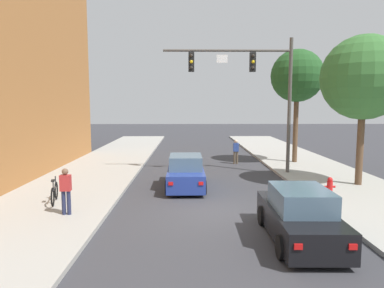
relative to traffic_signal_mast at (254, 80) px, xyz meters
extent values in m
plane|color=#38383D|center=(-2.55, -7.02, -5.37)|extent=(120.00, 120.00, 0.00)
cube|color=#A8A59E|center=(-9.05, -7.02, -5.29)|extent=(5.00, 60.00, 0.15)
cylinder|color=#514C47|center=(2.05, 0.01, -1.47)|extent=(0.20, 0.20, 7.50)
cylinder|color=#514C47|center=(-1.49, 0.01, 1.58)|extent=(7.07, 0.14, 0.14)
cube|color=black|center=(-0.07, 0.01, 0.96)|extent=(0.32, 0.28, 1.05)
sphere|color=#2D2823|center=(-0.07, -0.14, 1.29)|extent=(0.18, 0.18, 0.18)
sphere|color=yellow|center=(-0.07, -0.14, 0.96)|extent=(0.18, 0.18, 0.18)
sphere|color=#2D2823|center=(-0.07, -0.14, 0.63)|extent=(0.18, 0.18, 0.18)
cube|color=black|center=(-3.46, 0.01, 0.96)|extent=(0.32, 0.28, 1.05)
sphere|color=#2D2823|center=(-3.46, -0.14, 1.29)|extent=(0.18, 0.18, 0.18)
sphere|color=yellow|center=(-3.46, -0.14, 0.96)|extent=(0.18, 0.18, 0.18)
sphere|color=#2D2823|center=(-3.46, -0.14, 0.63)|extent=(0.18, 0.18, 0.18)
cube|color=white|center=(-1.77, -0.01, 1.13)|extent=(0.60, 0.03, 0.44)
cube|color=navy|center=(-3.77, -3.06, -4.81)|extent=(1.75, 4.22, 0.80)
cube|color=slate|center=(-3.77, -3.21, -4.09)|extent=(1.52, 2.02, 0.64)
cylinder|color=black|center=(-4.59, -1.76, -5.05)|extent=(0.23, 0.64, 0.64)
cylinder|color=black|center=(-2.98, -1.75, -5.05)|extent=(0.23, 0.64, 0.64)
cylinder|color=black|center=(-4.56, -4.37, -5.05)|extent=(0.23, 0.64, 0.64)
cylinder|color=black|center=(-2.95, -4.35, -5.05)|extent=(0.23, 0.64, 0.64)
cube|color=red|center=(-4.38, -5.18, -4.69)|extent=(0.20, 0.04, 0.14)
cube|color=red|center=(-3.11, -5.17, -4.69)|extent=(0.20, 0.04, 0.14)
cube|color=black|center=(-0.40, -9.65, -4.81)|extent=(1.79, 4.23, 0.80)
cube|color=slate|center=(-0.40, -9.80, -4.09)|extent=(1.54, 2.03, 0.64)
cylinder|color=black|center=(-1.18, -8.33, -5.05)|extent=(0.23, 0.64, 0.64)
cylinder|color=black|center=(0.43, -8.37, -5.05)|extent=(0.23, 0.64, 0.64)
cylinder|color=black|center=(-1.23, -10.94, -5.05)|extent=(0.23, 0.64, 0.64)
cylinder|color=black|center=(0.38, -10.97, -5.05)|extent=(0.23, 0.64, 0.64)
cube|color=red|center=(-1.08, -11.76, -4.69)|extent=(0.20, 0.04, 0.14)
cube|color=red|center=(0.19, -11.78, -4.69)|extent=(0.20, 0.04, 0.14)
cylinder|color=#232847|center=(-8.01, -7.62, -4.79)|extent=(0.14, 0.14, 0.85)
cylinder|color=#232847|center=(-7.83, -7.62, -4.79)|extent=(0.14, 0.14, 0.85)
cube|color=#B72D2D|center=(-7.92, -7.62, -4.09)|extent=(0.36, 0.22, 0.56)
sphere|color=brown|center=(-7.92, -7.62, -3.69)|extent=(0.22, 0.22, 0.22)
cylinder|color=brown|center=(-0.51, 3.68, -4.94)|extent=(0.14, 0.14, 0.85)
cylinder|color=brown|center=(-0.33, 3.68, -4.94)|extent=(0.14, 0.14, 0.85)
cube|color=#2D4799|center=(-0.42, 3.68, -4.24)|extent=(0.36, 0.22, 0.56)
sphere|color=beige|center=(-0.42, 3.68, -3.84)|extent=(0.22, 0.22, 0.22)
torus|color=black|center=(-9.03, -5.61, -4.86)|extent=(0.23, 0.71, 0.72)
torus|color=black|center=(-8.78, -6.63, -4.86)|extent=(0.23, 0.71, 0.72)
cylinder|color=black|center=(-8.91, -6.12, -4.64)|extent=(0.27, 0.93, 0.05)
cylinder|color=black|center=(-8.85, -6.38, -4.46)|extent=(0.04, 0.04, 0.35)
cylinder|color=black|center=(-9.01, -5.71, -4.44)|extent=(0.04, 0.04, 0.40)
cube|color=black|center=(-8.85, -6.38, -4.28)|extent=(0.17, 0.26, 0.06)
cylinder|color=red|center=(2.49, -4.86, -4.94)|extent=(0.24, 0.24, 0.55)
sphere|color=red|center=(2.49, -4.86, -4.61)|extent=(0.22, 0.22, 0.22)
cylinder|color=red|center=(2.31, -4.86, -4.92)|extent=(0.12, 0.09, 0.09)
cylinder|color=red|center=(2.67, -4.86, -4.92)|extent=(0.12, 0.09, 0.09)
cylinder|color=brown|center=(4.59, -3.13, -3.41)|extent=(0.32, 0.32, 3.62)
sphere|color=#387033|center=(4.59, -3.13, -0.12)|extent=(3.96, 3.96, 3.96)
cylinder|color=brown|center=(3.55, 3.61, -3.00)|extent=(0.32, 0.32, 4.44)
sphere|color=#235123|center=(3.55, 3.61, 0.52)|extent=(3.45, 3.45, 3.45)
camera|label=1|loc=(-3.67, -19.52, -1.39)|focal=32.52mm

